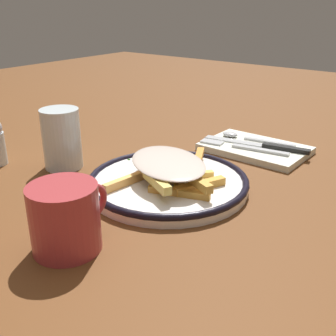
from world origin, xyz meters
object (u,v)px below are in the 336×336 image
napkin (255,148)px  knife (265,146)px  spoon (245,137)px  plate (168,182)px  fork (243,147)px  fries_heap (171,168)px  water_glass (62,139)px  coffee_mug (66,218)px

napkin → knife: (0.00, -0.02, 0.01)m
napkin → spoon: size_ratio=1.29×
plate → fork: (0.21, -0.02, 0.00)m
fork → plate: bearing=174.2°
fork → napkin: bearing=-22.1°
napkin → spoon: (0.02, 0.03, 0.01)m
plate → fries_heap: fries_heap is taller
plate → water_glass: (-0.04, 0.21, 0.04)m
fries_heap → coffee_mug: bearing=179.6°
fork → spoon: size_ratio=1.16×
knife → spoon: size_ratio=1.37×
plate → coffee_mug: (-0.21, -0.01, 0.03)m
fork → knife: (0.03, -0.03, 0.00)m
fries_heap → coffee_mug: coffee_mug is taller
napkin → knife: knife is taller
fork → coffee_mug: 0.42m
fries_heap → water_glass: 0.22m
spoon → water_glass: 0.37m
fries_heap → knife: 0.25m
plate → spoon: spoon is taller
water_glass → plate: bearing=-79.0°
spoon → water_glass: size_ratio=1.43×
fries_heap → water_glass: (-0.04, 0.21, 0.01)m
napkin → knife: bearing=-81.5°
napkin → water_glass: bearing=139.7°
plate → knife: size_ratio=1.22×
knife → spoon: bearing=68.8°
plate → knife: bearing=-12.1°
napkin → coffee_mug: bearing=176.5°
napkin → spoon: spoon is taller
fries_heap → spoon: fries_heap is taller
coffee_mug → plate: bearing=1.6°
water_glass → coffee_mug: bearing=-128.5°
knife → coffee_mug: 0.46m
spoon → fries_heap: bearing=-178.2°
knife → water_glass: water_glass is taller
coffee_mug → fork: bearing=-2.1°
plate → water_glass: size_ratio=2.40×
napkin → knife: size_ratio=0.94×
plate → napkin: 0.24m
fork → coffee_mug: size_ratio=1.60×
fork → knife: 0.04m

